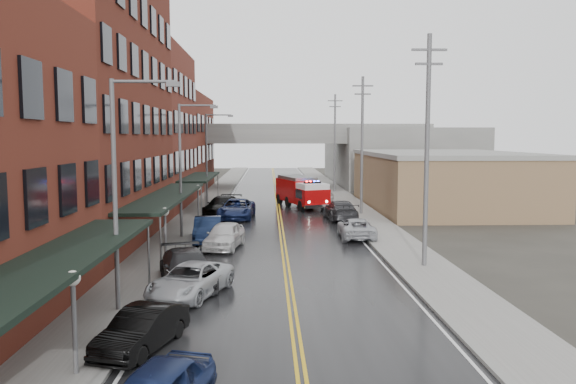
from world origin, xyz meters
name	(u,v)px	position (x,y,z in m)	size (l,w,h in m)	color
road	(280,224)	(0.00, 30.00, 0.01)	(11.00, 160.00, 0.02)	black
sidewalk_left	(187,224)	(-7.30, 30.00, 0.07)	(3.00, 160.00, 0.15)	slate
sidewalk_right	(373,223)	(7.30, 30.00, 0.07)	(3.00, 160.00, 0.15)	slate
curb_left	(208,224)	(-5.65, 30.00, 0.07)	(0.30, 160.00, 0.15)	gray
curb_right	(352,223)	(5.65, 30.00, 0.07)	(0.30, 160.00, 0.15)	gray
brick_building_b	(74,103)	(-13.30, 23.00, 9.00)	(9.00, 20.00, 18.00)	maroon
brick_building_c	(138,130)	(-13.30, 40.50, 7.50)	(9.00, 15.00, 15.00)	brown
brick_building_far	(170,144)	(-13.30, 58.00, 6.00)	(9.00, 20.00, 12.00)	maroon
tan_building	(443,182)	(16.00, 40.00, 2.50)	(14.00, 22.00, 5.00)	#91734E
right_far_block	(395,156)	(18.00, 70.00, 4.00)	(18.00, 30.00, 8.00)	slate
awning_0	(59,260)	(-7.49, 4.00, 2.99)	(2.60, 16.00, 3.09)	black
awning_1	(168,196)	(-7.49, 23.00, 2.99)	(2.60, 18.00, 3.09)	black
awning_2	(200,177)	(-7.49, 40.50, 2.99)	(2.60, 13.00, 3.09)	black
globe_lamp_0	(73,299)	(-6.40, 2.00, 2.31)	(0.44, 0.44, 3.12)	#59595B
globe_lamp_1	(165,223)	(-6.40, 16.00, 2.31)	(0.44, 0.44, 3.12)	#59595B
globe_lamp_2	(198,195)	(-6.40, 30.00, 2.31)	(0.44, 0.44, 3.12)	#59595B
street_lamp_0	(121,180)	(-6.55, 8.00, 5.19)	(2.64, 0.22, 9.00)	#59595B
street_lamp_1	(184,162)	(-6.55, 24.00, 5.19)	(2.64, 0.22, 9.00)	#59595B
street_lamp_2	(209,154)	(-6.55, 40.00, 5.19)	(2.64, 0.22, 9.00)	#59595B
utility_pole_0	(427,147)	(7.20, 15.00, 6.31)	(1.80, 0.24, 12.00)	#59595B
utility_pole_1	(362,143)	(7.20, 35.00, 6.31)	(1.80, 0.24, 12.00)	#59595B
utility_pole_2	(335,141)	(7.20, 55.00, 6.31)	(1.80, 0.24, 12.00)	#59595B
overpass	(275,143)	(0.00, 62.00, 5.99)	(40.00, 10.00, 7.50)	slate
fire_truck	(302,191)	(2.30, 40.66, 1.60)	(5.11, 8.50, 2.96)	#970608
parked_car_left_1	(142,329)	(-5.00, 4.09, 0.68)	(1.43, 4.10, 1.35)	black
parked_car_left_2	(191,280)	(-4.29, 10.20, 0.69)	(2.30, 4.99, 1.39)	#ADB1B6
parked_car_left_3	(187,268)	(-4.70, 12.03, 0.79)	(2.22, 5.46, 1.58)	black
parked_car_left_4	(224,235)	(-3.64, 20.58, 0.81)	(1.90, 4.73, 1.61)	silver
parked_car_left_5	(208,230)	(-4.90, 22.80, 0.81)	(1.71, 4.89, 1.61)	black
parked_car_left_6	(237,209)	(-3.60, 33.20, 0.83)	(2.74, 5.94, 1.65)	#111C43
parked_car_left_7	(222,206)	(-5.00, 35.42, 0.82)	(2.29, 5.64, 1.64)	black
parked_car_right_0	(356,228)	(5.00, 23.80, 0.68)	(2.27, 4.92, 1.37)	#A9ACB2
parked_car_right_1	(340,210)	(5.00, 32.27, 0.81)	(2.26, 5.57, 1.62)	#2A2A2D
parked_car_right_2	(317,194)	(4.25, 45.55, 0.83)	(1.95, 4.86, 1.65)	silver
parked_car_right_3	(317,192)	(4.37, 47.80, 0.80)	(1.70, 4.86, 1.60)	black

